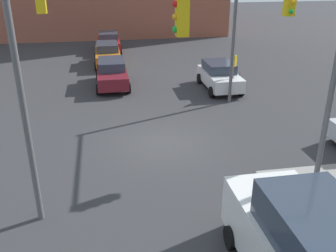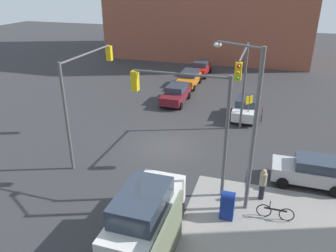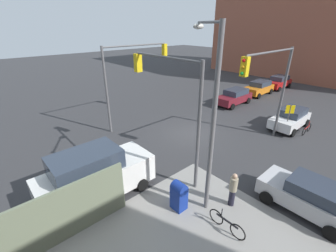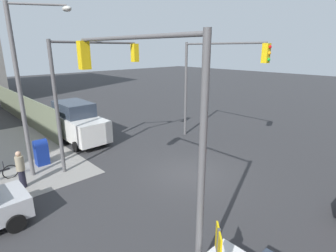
{
  "view_description": "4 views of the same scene",
  "coord_description": "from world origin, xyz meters",
  "px_view_note": "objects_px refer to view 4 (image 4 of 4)",
  "views": [
    {
      "loc": [
        14.35,
        -2.33,
        7.13
      ],
      "look_at": [
        1.59,
        -0.07,
        1.47
      ],
      "focal_mm": 40.0,
      "sensor_mm": 36.0,
      "label": 1
    },
    {
      "loc": [
        19.06,
        6.08,
        10.43
      ],
      "look_at": [
        -0.11,
        0.07,
        1.46
      ],
      "focal_mm": 35.0,
      "sensor_mm": 36.0,
      "label": 2
    },
    {
      "loc": [
        11.88,
        10.63,
        7.82
      ],
      "look_at": [
        2.44,
        0.04,
        1.39
      ],
      "focal_mm": 24.0,
      "sensor_mm": 36.0,
      "label": 3
    },
    {
      "loc": [
        -8.1,
        8.96,
        6.08
      ],
      "look_at": [
        1.31,
        0.18,
        2.27
      ],
      "focal_mm": 28.0,
      "sensor_mm": 36.0,
      "label": 4
    }
  ],
  "objects_px": {
    "traffic_signal_nw_corner": "(141,101)",
    "street_lamp_corner": "(27,80)",
    "pedestrian_crossing": "(21,169)",
    "mailbox_blue": "(41,151)",
    "van_white_delivery": "(77,122)",
    "traffic_signal_ne_corner": "(91,79)",
    "traffic_signal_se_corner": "(213,72)"
  },
  "relations": [
    {
      "from": "traffic_signal_nw_corner",
      "to": "street_lamp_corner",
      "type": "distance_m",
      "value": 7.27
    },
    {
      "from": "street_lamp_corner",
      "to": "pedestrian_crossing",
      "type": "relative_size",
      "value": 4.53
    },
    {
      "from": "mailbox_blue",
      "to": "street_lamp_corner",
      "type": "bearing_deg",
      "value": 157.93
    },
    {
      "from": "van_white_delivery",
      "to": "traffic_signal_ne_corner",
      "type": "bearing_deg",
      "value": 169.28
    },
    {
      "from": "van_white_delivery",
      "to": "traffic_signal_se_corner",
      "type": "bearing_deg",
      "value": -135.85
    },
    {
      "from": "traffic_signal_nw_corner",
      "to": "pedestrian_crossing",
      "type": "bearing_deg",
      "value": 17.38
    },
    {
      "from": "street_lamp_corner",
      "to": "mailbox_blue",
      "type": "bearing_deg",
      "value": -22.07
    },
    {
      "from": "street_lamp_corner",
      "to": "van_white_delivery",
      "type": "xyz_separation_m",
      "value": [
        3.64,
        -3.68,
        -3.42
      ]
    },
    {
      "from": "mailbox_blue",
      "to": "van_white_delivery",
      "type": "distance_m",
      "value": 4.06
    },
    {
      "from": "traffic_signal_ne_corner",
      "to": "pedestrian_crossing",
      "type": "height_order",
      "value": "traffic_signal_ne_corner"
    },
    {
      "from": "van_white_delivery",
      "to": "street_lamp_corner",
      "type": "bearing_deg",
      "value": 134.67
    },
    {
      "from": "street_lamp_corner",
      "to": "mailbox_blue",
      "type": "relative_size",
      "value": 5.59
    },
    {
      "from": "traffic_signal_nw_corner",
      "to": "street_lamp_corner",
      "type": "relative_size",
      "value": 0.81
    },
    {
      "from": "traffic_signal_ne_corner",
      "to": "mailbox_blue",
      "type": "distance_m",
      "value": 4.85
    },
    {
      "from": "mailbox_blue",
      "to": "pedestrian_crossing",
      "type": "distance_m",
      "value": 2.5
    },
    {
      "from": "van_white_delivery",
      "to": "traffic_signal_nw_corner",
      "type": "bearing_deg",
      "value": 166.02
    },
    {
      "from": "traffic_signal_nw_corner",
      "to": "van_white_delivery",
      "type": "height_order",
      "value": "traffic_signal_nw_corner"
    },
    {
      "from": "traffic_signal_se_corner",
      "to": "street_lamp_corner",
      "type": "distance_m",
      "value": 10.38
    },
    {
      "from": "traffic_signal_nw_corner",
      "to": "mailbox_blue",
      "type": "relative_size",
      "value": 4.55
    },
    {
      "from": "traffic_signal_ne_corner",
      "to": "pedestrian_crossing",
      "type": "xyz_separation_m",
      "value": [
        -0.3,
        3.91,
        -3.68
      ]
    },
    {
      "from": "traffic_signal_se_corner",
      "to": "mailbox_blue",
      "type": "distance_m",
      "value": 11.03
    },
    {
      "from": "traffic_signal_se_corner",
      "to": "mailbox_blue",
      "type": "xyz_separation_m",
      "value": [
        4.04,
        9.5,
        -3.9
      ]
    },
    {
      "from": "traffic_signal_ne_corner",
      "to": "van_white_delivery",
      "type": "xyz_separation_m",
      "value": [
        4.15,
        -0.79,
        -3.33
      ]
    },
    {
      "from": "traffic_signal_nw_corner",
      "to": "traffic_signal_se_corner",
      "type": "xyz_separation_m",
      "value": [
        4.35,
        -9.0,
        0.0
      ]
    },
    {
      "from": "traffic_signal_ne_corner",
      "to": "pedestrian_crossing",
      "type": "bearing_deg",
      "value": 94.38
    },
    {
      "from": "street_lamp_corner",
      "to": "van_white_delivery",
      "type": "height_order",
      "value": "street_lamp_corner"
    },
    {
      "from": "traffic_signal_ne_corner",
      "to": "van_white_delivery",
      "type": "height_order",
      "value": "traffic_signal_ne_corner"
    },
    {
      "from": "traffic_signal_nw_corner",
      "to": "street_lamp_corner",
      "type": "bearing_deg",
      "value": 7.75
    },
    {
      "from": "traffic_signal_nw_corner",
      "to": "street_lamp_corner",
      "type": "xyz_separation_m",
      "value": [
        7.2,
        0.98,
        0.04
      ]
    },
    {
      "from": "mailbox_blue",
      "to": "pedestrian_crossing",
      "type": "xyz_separation_m",
      "value": [
        -2.0,
        1.5,
        0.16
      ]
    },
    {
      "from": "traffic_signal_nw_corner",
      "to": "mailbox_blue",
      "type": "bearing_deg",
      "value": 3.41
    },
    {
      "from": "street_lamp_corner",
      "to": "mailbox_blue",
      "type": "xyz_separation_m",
      "value": [
        1.19,
        -0.48,
        -3.94
      ]
    }
  ]
}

